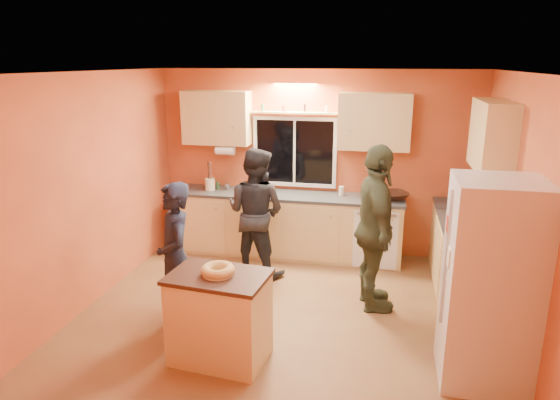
% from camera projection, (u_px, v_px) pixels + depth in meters
% --- Properties ---
extents(ground, '(4.50, 4.50, 0.00)m').
position_uv_depth(ground, '(288.00, 312.00, 5.57)').
color(ground, brown).
rests_on(ground, ground).
extents(room_shell, '(4.54, 4.04, 2.61)m').
position_uv_depth(room_shell, '(306.00, 163.00, 5.49)').
color(room_shell, '#DA6837').
rests_on(room_shell, ground).
extents(back_counter, '(4.23, 0.62, 0.90)m').
position_uv_depth(back_counter, '(312.00, 226.00, 7.04)').
color(back_counter, tan).
rests_on(back_counter, ground).
extents(right_counter, '(0.62, 1.84, 0.90)m').
position_uv_depth(right_counter, '(469.00, 272.00, 5.52)').
color(right_counter, tan).
rests_on(right_counter, ground).
extents(refrigerator, '(0.72, 0.70, 1.80)m').
position_uv_depth(refrigerator, '(490.00, 284.00, 4.19)').
color(refrigerator, silver).
rests_on(refrigerator, ground).
extents(island, '(0.94, 0.69, 0.86)m').
position_uv_depth(island, '(220.00, 317.00, 4.59)').
color(island, tan).
rests_on(island, ground).
extents(bundt_pastry, '(0.31, 0.31, 0.09)m').
position_uv_depth(bundt_pastry, '(218.00, 270.00, 4.46)').
color(bundt_pastry, tan).
rests_on(bundt_pastry, island).
extents(person_left, '(0.62, 0.68, 1.56)m').
position_uv_depth(person_left, '(176.00, 258.00, 5.05)').
color(person_left, black).
rests_on(person_left, ground).
extents(person_center, '(0.95, 0.83, 1.67)m').
position_uv_depth(person_center, '(256.00, 212.00, 6.39)').
color(person_center, black).
rests_on(person_center, ground).
extents(person_right, '(0.68, 1.17, 1.87)m').
position_uv_depth(person_right, '(375.00, 229.00, 5.44)').
color(person_right, '#353A24').
rests_on(person_right, ground).
extents(mixing_bowl, '(0.52, 0.52, 0.10)m').
position_uv_depth(mixing_bowl, '(393.00, 195.00, 6.73)').
color(mixing_bowl, black).
rests_on(mixing_bowl, back_counter).
extents(utensil_crock, '(0.14, 0.14, 0.17)m').
position_uv_depth(utensil_crock, '(210.00, 184.00, 7.18)').
color(utensil_crock, beige).
rests_on(utensil_crock, back_counter).
extents(potted_plant, '(0.31, 0.28, 0.30)m').
position_uv_depth(potted_plant, '(491.00, 247.00, 4.60)').
color(potted_plant, gray).
rests_on(potted_plant, right_counter).
extents(red_box, '(0.19, 0.17, 0.07)m').
position_uv_depth(red_box, '(459.00, 209.00, 6.16)').
color(red_box, '#AE241A').
rests_on(red_box, right_counter).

